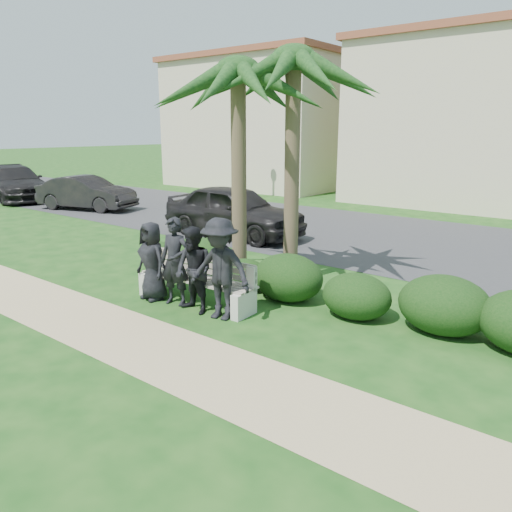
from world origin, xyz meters
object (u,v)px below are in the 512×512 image
object	(u,v)px
man_b	(175,262)
car_c	(15,183)
man_a	(152,261)
car_b	(86,193)
car_a	(234,211)
palm_left	(238,73)
park_bench	(196,283)
man_d	(220,269)
palm_right	(294,61)
street_lamp	(242,137)
man_c	(194,271)

from	to	relation	value
man_b	car_c	distance (m)	17.76
man_a	car_b	size ratio (longest dim) A/B	0.37
car_a	palm_left	bearing A→B (deg)	-139.22
man_b	park_bench	bearing A→B (deg)	31.42
palm_left	car_b	world-z (taller)	palm_left
man_d	palm_right	size ratio (longest dim) A/B	0.33
street_lamp	car_c	bearing A→B (deg)	-140.66
man_a	man_c	bearing A→B (deg)	5.69
man_b	car_c	size ratio (longest dim) A/B	0.31
street_lamp	man_b	size ratio (longest dim) A/B	2.52
car_c	car_b	bearing A→B (deg)	-72.75
street_lamp	palm_right	world-z (taller)	palm_right
man_a	man_c	world-z (taller)	man_c
palm_right	car_c	xyz separation A→B (m)	(-17.82, 2.74, -3.83)
park_bench	palm_left	world-z (taller)	palm_left
man_b	man_d	world-z (taller)	man_d
man_a	palm_right	world-z (taller)	palm_right
palm_right	car_b	distance (m)	13.48
man_d	palm_left	distance (m)	4.15
man_a	man_d	world-z (taller)	man_d
palm_left	park_bench	bearing A→B (deg)	-80.56
park_bench	car_b	distance (m)	13.09
man_a	palm_right	distance (m)	4.90
man_c	car_a	distance (m)	6.82
man_c	palm_left	bearing A→B (deg)	113.78
street_lamp	man_d	distance (m)	15.77
palm_left	car_c	distance (m)	17.66
palm_right	car_a	xyz separation A→B (m)	(-4.18, 2.91, -3.81)
man_c	street_lamp	bearing A→B (deg)	133.81
car_a	car_c	bearing A→B (deg)	89.08
man_c	palm_right	bearing A→B (deg)	91.17
man_d	car_c	world-z (taller)	man_d
man_d	car_b	world-z (taller)	man_d
man_b	car_b	size ratio (longest dim) A/B	0.40
man_c	palm_right	xyz separation A→B (m)	(0.28, 2.69, 3.81)
man_b	car_b	bearing A→B (deg)	140.35
car_a	car_b	xyz separation A→B (m)	(-8.34, 0.20, -0.11)
street_lamp	car_c	world-z (taller)	street_lamp
palm_left	palm_right	distance (m)	1.14
palm_left	car_c	size ratio (longest dim) A/B	0.99
palm_left	car_b	size ratio (longest dim) A/B	1.27
man_d	car_c	xyz separation A→B (m)	(-18.12, 5.36, -0.12)
man_a	palm_right	size ratio (longest dim) A/B	0.28
man_a	man_c	size ratio (longest dim) A/B	0.97
car_a	man_d	bearing A→B (deg)	-142.59
man_d	palm_left	world-z (taller)	palm_left
street_lamp	palm_right	xyz separation A→B (m)	(9.44, -9.61, 1.67)
park_bench	palm_left	size ratio (longest dim) A/B	0.48
park_bench	car_a	size ratio (longest dim) A/B	0.54
street_lamp	palm_left	world-z (taller)	palm_left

